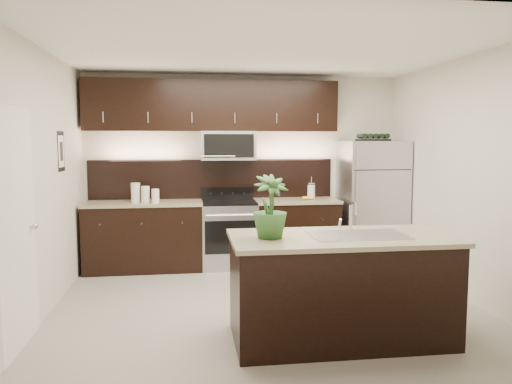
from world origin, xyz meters
TOP-DOWN VIEW (x-y plane):
  - ground at (0.00, 0.00)m, footprint 4.50×4.50m
  - room_walls at (-0.11, -0.04)m, footprint 4.52×4.02m
  - counter_run at (-0.46, 1.69)m, footprint 3.51×0.65m
  - upper_fixtures at (-0.43, 1.84)m, footprint 3.49×0.40m
  - island at (0.52, -1.00)m, footprint 1.96×0.96m
  - sink_faucet at (0.67, -0.99)m, footprint 0.84×0.50m
  - refrigerator at (1.80, 1.63)m, footprint 0.85×0.77m
  - wine_rack at (1.80, 1.63)m, footprint 0.44×0.27m
  - plant at (-0.11, -1.01)m, footprint 0.38×0.38m
  - canisters at (-1.41, 1.60)m, footprint 0.38×0.22m
  - french_press at (0.91, 1.64)m, footprint 0.11×0.11m
  - bananas at (0.80, 1.61)m, footprint 0.19×0.15m

SIDE VIEW (x-z plane):
  - ground at x=0.00m, z-range 0.00..0.00m
  - counter_run at x=-0.46m, z-range 0.00..0.94m
  - island at x=0.52m, z-range 0.00..0.94m
  - refrigerator at x=1.80m, z-range 0.00..1.76m
  - sink_faucet at x=0.67m, z-range 0.81..1.10m
  - bananas at x=0.80m, z-range 0.94..1.00m
  - french_press at x=0.91m, z-range 0.90..1.21m
  - canisters at x=-1.41m, z-range 0.92..1.19m
  - plant at x=-0.11m, z-range 0.94..1.48m
  - room_walls at x=-0.11m, z-range 0.34..3.05m
  - wine_rack at x=1.80m, z-range 1.76..1.86m
  - upper_fixtures at x=-0.43m, z-range 1.31..2.97m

